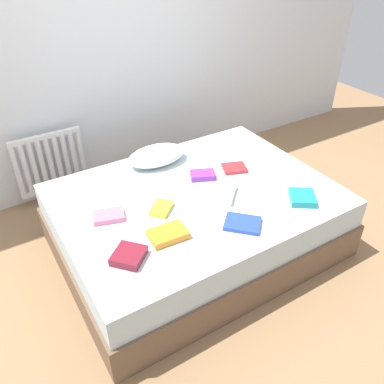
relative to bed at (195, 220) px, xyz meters
The scene contains 14 objects.
ground_plane 0.25m from the bed, ahead, with size 8.00×8.00×0.00m, color #93704C.
back_wall 1.78m from the bed, 90.00° to the left, with size 6.00×0.10×2.80m, color silver.
bed is the anchor object (origin of this frame).
radiator 1.42m from the bed, 121.87° to the left, with size 0.60×0.04×0.55m.
pillow 0.62m from the bed, 93.99° to the left, with size 0.48×0.29×0.14m, color white.
textbook_purple 0.35m from the bed, 43.66° to the left, with size 0.19×0.12×0.04m, color purple.
textbook_yellow 0.41m from the bed, behind, with size 0.17×0.12×0.03m, color yellow.
textbook_red 0.52m from the bed, 14.98° to the left, with size 0.18×0.15×0.03m, color red.
textbook_orange 0.58m from the bed, 141.77° to the right, with size 0.24×0.16×0.05m, color orange.
textbook_maroon 0.83m from the bed, 151.94° to the right, with size 0.18×0.17×0.05m, color maroon.
textbook_teal 0.81m from the bed, 38.61° to the right, with size 0.19×0.17×0.05m, color teal.
textbook_blue 0.55m from the bed, 82.33° to the right, with size 0.23×0.18×0.03m, color #2847B7.
textbook_white 0.34m from the bed, 41.20° to the right, with size 0.25×0.14×0.04m, color white.
textbook_pink 0.71m from the bed, behind, with size 0.20×0.14×0.04m, color pink.
Camera 1 is at (-1.26, -1.99, 2.14)m, focal length 37.00 mm.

